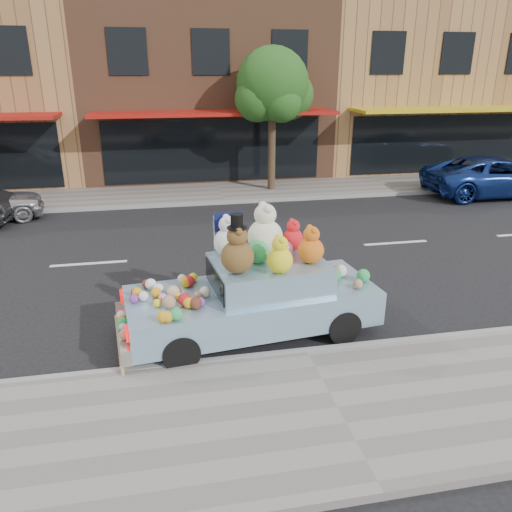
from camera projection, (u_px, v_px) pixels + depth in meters
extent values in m
plane|color=black|center=(251.00, 253.00, 12.82)|extent=(120.00, 120.00, 0.00)
cube|color=gray|center=(337.00, 410.00, 6.83)|extent=(60.00, 3.00, 0.12)
cube|color=gray|center=(219.00, 192.00, 18.76)|extent=(60.00, 3.00, 0.12)
cube|color=gray|center=(306.00, 353.00, 8.20)|extent=(60.00, 0.12, 0.13)
cube|color=gray|center=(225.00, 202.00, 17.38)|extent=(60.00, 0.12, 0.13)
cube|color=black|center=(8.00, 51.00, 17.12)|extent=(1.40, 0.06, 1.60)
cube|color=brown|center=(202.00, 90.00, 22.59)|extent=(10.00, 8.00, 7.00)
cube|color=#332D2B|center=(199.00, 0.00, 21.30)|extent=(10.00, 8.00, 0.30)
cube|color=black|center=(214.00, 151.00, 19.65)|extent=(8.50, 0.06, 2.40)
cube|color=#A2140E|center=(215.00, 113.00, 18.31)|extent=(9.00, 1.80, 0.12)
cube|color=black|center=(127.00, 52.00, 17.84)|extent=(1.40, 0.06, 1.60)
cube|color=black|center=(211.00, 52.00, 18.37)|extent=(1.40, 0.06, 1.60)
cube|color=black|center=(290.00, 52.00, 18.91)|extent=(1.40, 0.06, 1.60)
cube|color=#A67645|center=(407.00, 89.00, 24.39)|extent=(10.00, 8.00, 7.00)
cube|color=#332D2B|center=(415.00, 6.00, 23.09)|extent=(10.00, 8.00, 0.30)
cube|color=black|center=(445.00, 144.00, 21.44)|extent=(8.50, 0.06, 2.40)
cube|color=gold|center=(462.00, 109.00, 20.10)|extent=(9.00, 1.80, 0.12)
cube|color=black|center=(388.00, 53.00, 19.63)|extent=(1.40, 0.06, 1.60)
cube|color=black|center=(457.00, 53.00, 20.16)|extent=(1.40, 0.06, 1.60)
cylinder|color=#38281C|center=(272.00, 150.00, 18.58)|extent=(0.28, 0.28, 3.20)
sphere|color=#204D16|center=(272.00, 84.00, 17.75)|extent=(2.60, 2.60, 2.60)
sphere|color=#204D16|center=(289.00, 95.00, 18.30)|extent=(1.80, 1.80, 1.80)
sphere|color=#204D16|center=(257.00, 99.00, 17.64)|extent=(1.60, 1.60, 1.60)
sphere|color=#204D16|center=(282.00, 102.00, 17.45)|extent=(1.40, 1.40, 1.40)
sphere|color=#204D16|center=(261.00, 92.00, 18.36)|extent=(1.60, 1.60, 1.60)
imported|color=navy|center=(494.00, 176.00, 18.33)|extent=(5.18, 2.47, 1.43)
cylinder|color=black|center=(343.00, 326.00, 8.55)|extent=(0.62, 0.27, 0.60)
cylinder|color=black|center=(308.00, 290.00, 9.94)|extent=(0.62, 0.27, 0.60)
cylinder|color=black|center=(181.00, 353.00, 7.76)|extent=(0.62, 0.27, 0.60)
cylinder|color=black|center=(167.00, 309.00, 9.16)|extent=(0.62, 0.27, 0.60)
cube|color=#85ABC6|center=(252.00, 305.00, 8.77)|extent=(4.46, 2.17, 0.60)
cube|color=#85ABC6|center=(268.00, 274.00, 8.66)|extent=(2.06, 1.70, 0.50)
cube|color=silver|center=(123.00, 331.00, 8.19)|extent=(0.36, 1.79, 0.26)
cube|color=red|center=(127.00, 333.00, 7.49)|extent=(0.09, 0.28, 0.16)
cube|color=red|center=(122.00, 296.00, 8.70)|extent=(0.09, 0.28, 0.16)
cube|color=black|center=(215.00, 281.00, 8.39)|extent=(0.19, 1.30, 0.40)
sphere|color=brown|center=(237.00, 257.00, 7.98)|extent=(0.54, 0.54, 0.54)
sphere|color=brown|center=(237.00, 236.00, 7.85)|extent=(0.34, 0.34, 0.34)
sphere|color=brown|center=(238.00, 232.00, 7.71)|extent=(0.13, 0.13, 0.13)
sphere|color=brown|center=(236.00, 227.00, 7.92)|extent=(0.13, 0.13, 0.13)
cylinder|color=black|center=(237.00, 228.00, 7.80)|extent=(0.32, 0.32, 0.02)
cylinder|color=black|center=(237.00, 221.00, 7.76)|extent=(0.20, 0.20, 0.22)
sphere|color=beige|center=(265.00, 237.00, 8.78)|extent=(0.63, 0.63, 0.63)
sphere|color=beige|center=(265.00, 215.00, 8.64)|extent=(0.39, 0.39, 0.39)
sphere|color=beige|center=(267.00, 210.00, 8.47)|extent=(0.15, 0.15, 0.15)
sphere|color=beige|center=(264.00, 205.00, 8.72)|extent=(0.15, 0.15, 0.15)
sphere|color=#CB5B13|center=(311.00, 250.00, 8.40)|extent=(0.45, 0.45, 0.45)
sphere|color=#CB5B13|center=(312.00, 234.00, 8.30)|extent=(0.28, 0.28, 0.28)
sphere|color=#CB5B13|center=(314.00, 231.00, 8.18)|extent=(0.10, 0.10, 0.10)
sphere|color=#CB5B13|center=(310.00, 227.00, 8.36)|extent=(0.10, 0.10, 0.10)
sphere|color=red|center=(293.00, 239.00, 9.02)|extent=(0.39, 0.39, 0.39)
sphere|color=red|center=(293.00, 226.00, 8.93)|extent=(0.24, 0.24, 0.24)
sphere|color=red|center=(295.00, 223.00, 8.83)|extent=(0.09, 0.09, 0.09)
sphere|color=red|center=(292.00, 221.00, 8.98)|extent=(0.09, 0.09, 0.09)
sphere|color=silver|center=(228.00, 242.00, 8.71)|extent=(0.50, 0.50, 0.50)
sphere|color=silver|center=(228.00, 225.00, 8.60)|extent=(0.31, 0.31, 0.31)
sphere|color=silver|center=(228.00, 221.00, 8.46)|extent=(0.12, 0.12, 0.12)
sphere|color=silver|center=(227.00, 217.00, 8.66)|extent=(0.12, 0.12, 0.12)
sphere|color=yellow|center=(280.00, 260.00, 8.00)|extent=(0.43, 0.43, 0.43)
sphere|color=yellow|center=(280.00, 244.00, 7.90)|extent=(0.27, 0.27, 0.27)
sphere|color=yellow|center=(282.00, 241.00, 7.79)|extent=(0.10, 0.10, 0.10)
sphere|color=yellow|center=(279.00, 237.00, 7.96)|extent=(0.10, 0.10, 0.10)
sphere|color=green|center=(258.00, 252.00, 8.45)|extent=(0.40, 0.40, 0.40)
sphere|color=pink|center=(284.00, 250.00, 8.64)|extent=(0.32, 0.32, 0.32)
sphere|color=orange|center=(156.00, 293.00, 8.33)|extent=(0.18, 0.18, 0.18)
sphere|color=yellow|center=(193.00, 277.00, 8.94)|extent=(0.17, 0.17, 0.17)
sphere|color=#702C87|center=(134.00, 299.00, 8.14)|extent=(0.15, 0.15, 0.15)
sphere|color=orange|center=(163.00, 317.00, 7.51)|extent=(0.19, 0.19, 0.19)
sphere|color=green|center=(176.00, 314.00, 7.57)|extent=(0.21, 0.21, 0.21)
sphere|color=yellow|center=(157.00, 303.00, 8.00)|extent=(0.14, 0.14, 0.14)
sphere|color=orange|center=(167.00, 317.00, 7.52)|extent=(0.18, 0.18, 0.18)
sphere|color=orange|center=(186.00, 282.00, 8.72)|extent=(0.19, 0.19, 0.19)
sphere|color=silver|center=(151.00, 284.00, 8.63)|extent=(0.20, 0.20, 0.20)
sphere|color=#512517|center=(146.00, 284.00, 8.69)|extent=(0.16, 0.16, 0.16)
sphere|color=#702C87|center=(201.00, 302.00, 8.03)|extent=(0.15, 0.15, 0.15)
sphere|color=#512517|center=(196.00, 303.00, 7.92)|extent=(0.20, 0.20, 0.20)
sphere|color=orange|center=(189.00, 303.00, 7.96)|extent=(0.18, 0.18, 0.18)
sphere|color=#A9121B|center=(189.00, 281.00, 8.74)|extent=(0.20, 0.20, 0.20)
sphere|color=beige|center=(182.00, 279.00, 8.89)|extent=(0.16, 0.16, 0.16)
sphere|color=#987153|center=(169.00, 302.00, 7.95)|extent=(0.22, 0.22, 0.22)
sphere|color=#A9121B|center=(185.00, 299.00, 8.04)|extent=(0.21, 0.21, 0.21)
sphere|color=#A9121B|center=(135.00, 292.00, 8.35)|extent=(0.16, 0.16, 0.16)
sphere|color=beige|center=(205.00, 292.00, 8.34)|extent=(0.19, 0.19, 0.19)
sphere|color=#512517|center=(176.00, 291.00, 8.40)|extent=(0.17, 0.17, 0.17)
sphere|color=pink|center=(163.00, 297.00, 8.20)|extent=(0.14, 0.14, 0.14)
sphere|color=silver|center=(158.00, 289.00, 8.45)|extent=(0.19, 0.19, 0.19)
sphere|color=#987153|center=(198.00, 296.00, 8.24)|extent=(0.15, 0.15, 0.15)
sphere|color=orange|center=(137.00, 292.00, 8.33)|extent=(0.18, 0.18, 0.18)
sphere|color=silver|center=(143.00, 296.00, 8.21)|extent=(0.17, 0.17, 0.17)
sphere|color=yellow|center=(177.00, 296.00, 8.26)|extent=(0.14, 0.14, 0.14)
sphere|color=#D8A88C|center=(174.00, 292.00, 8.28)|extent=(0.22, 0.22, 0.22)
sphere|color=#A9121B|center=(121.00, 314.00, 8.34)|extent=(0.14, 0.14, 0.14)
sphere|color=green|center=(122.00, 323.00, 8.00)|extent=(0.18, 0.18, 0.18)
sphere|color=pink|center=(121.00, 315.00, 8.29)|extent=(0.16, 0.16, 0.16)
sphere|color=#987153|center=(124.00, 335.00, 7.67)|extent=(0.16, 0.16, 0.16)
sphere|color=silver|center=(123.00, 326.00, 7.96)|extent=(0.13, 0.13, 0.13)
sphere|color=silver|center=(121.00, 316.00, 8.27)|extent=(0.15, 0.15, 0.15)
sphere|color=orange|center=(122.00, 319.00, 8.20)|extent=(0.13, 0.13, 0.13)
sphere|color=green|center=(363.00, 276.00, 8.93)|extent=(0.24, 0.24, 0.24)
sphere|color=beige|center=(341.00, 271.00, 9.14)|extent=(0.23, 0.23, 0.23)
sphere|color=#987153|center=(338.00, 271.00, 9.14)|extent=(0.23, 0.23, 0.23)
sphere|color=beige|center=(321.00, 273.00, 9.05)|extent=(0.23, 0.23, 0.23)
sphere|color=green|center=(336.00, 275.00, 8.97)|extent=(0.22, 0.22, 0.22)
sphere|color=#987153|center=(358.00, 284.00, 8.67)|extent=(0.18, 0.18, 0.18)
sphere|color=yellow|center=(330.00, 270.00, 9.25)|extent=(0.18, 0.18, 0.18)
sphere|color=yellow|center=(333.00, 274.00, 9.08)|extent=(0.19, 0.19, 0.19)
cylinder|color=#997A54|center=(123.00, 372.00, 7.50)|extent=(0.06, 0.06, 0.17)
sphere|color=#997A54|center=(122.00, 367.00, 7.46)|extent=(0.07, 0.07, 0.07)
cylinder|color=#997A54|center=(122.00, 369.00, 7.58)|extent=(0.06, 0.06, 0.17)
sphere|color=#997A54|center=(122.00, 364.00, 7.55)|extent=(0.07, 0.07, 0.07)
cylinder|color=#997A54|center=(122.00, 366.00, 7.67)|extent=(0.06, 0.06, 0.17)
sphere|color=#997A54|center=(121.00, 360.00, 7.63)|extent=(0.07, 0.07, 0.07)
cylinder|color=#997A54|center=(122.00, 362.00, 7.75)|extent=(0.06, 0.06, 0.17)
sphere|color=#997A54|center=(121.00, 357.00, 7.72)|extent=(0.07, 0.07, 0.07)
cylinder|color=#997A54|center=(121.00, 359.00, 7.83)|extent=(0.06, 0.06, 0.17)
sphere|color=#997A54|center=(121.00, 354.00, 7.80)|extent=(0.07, 0.07, 0.07)
cylinder|color=#997A54|center=(121.00, 356.00, 7.92)|extent=(0.06, 0.06, 0.17)
sphere|color=#997A54|center=(120.00, 351.00, 7.88)|extent=(0.07, 0.07, 0.07)
cylinder|color=#997A54|center=(121.00, 353.00, 8.00)|extent=(0.06, 0.06, 0.17)
sphere|color=#997A54|center=(120.00, 348.00, 7.97)|extent=(0.07, 0.07, 0.07)
cylinder|color=#997A54|center=(120.00, 350.00, 8.09)|extent=(0.06, 0.06, 0.17)
sphere|color=#997A54|center=(120.00, 345.00, 8.05)|extent=(0.07, 0.07, 0.07)
cylinder|color=#997A54|center=(120.00, 347.00, 8.17)|extent=(0.06, 0.06, 0.17)
sphere|color=#997A54|center=(119.00, 342.00, 8.14)|extent=(0.07, 0.07, 0.07)
cylinder|color=#997A54|center=(120.00, 344.00, 8.26)|extent=(0.06, 0.06, 0.17)
sphere|color=#997A54|center=(119.00, 339.00, 8.22)|extent=(0.07, 0.07, 0.07)
cylinder|color=#997A54|center=(119.00, 342.00, 8.34)|extent=(0.06, 0.06, 0.17)
sphere|color=#997A54|center=(119.00, 337.00, 8.31)|extent=(0.07, 0.07, 0.07)
cylinder|color=#997A54|center=(119.00, 339.00, 8.42)|extent=(0.06, 0.06, 0.17)
sphere|color=#997A54|center=(118.00, 334.00, 8.39)|extent=(0.07, 0.07, 0.07)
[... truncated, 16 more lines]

